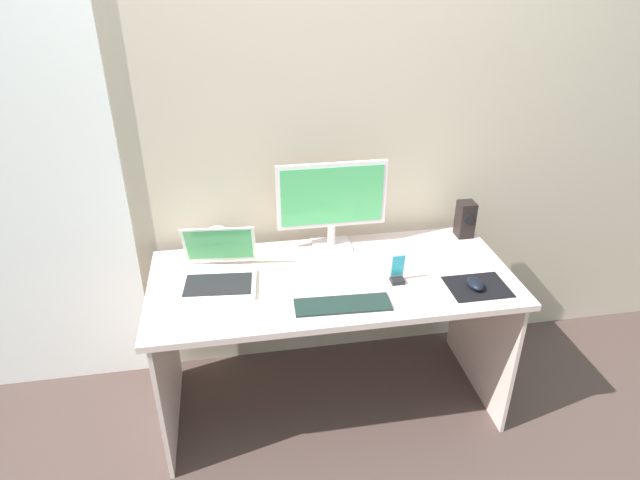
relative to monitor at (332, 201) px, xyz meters
The scene contains 12 objects.
ground_plane 1.00m from the monitor, 100.04° to the right, with size 8.00×8.00×0.00m, color #463631.
wall_back 0.34m from the monitor, 105.55° to the left, with size 6.00×0.04×2.50m, color #BCAC93.
door_left 1.33m from the monitor, behind, with size 0.82×0.02×2.02m, color white.
desk 0.46m from the monitor, 100.04° to the right, with size 1.57×0.71×0.72m.
monitor is the anchor object (origin of this frame).
speaker_right 0.68m from the monitor, ahead, with size 0.08×0.09×0.18m.
laptop 0.60m from the monitor, 158.08° to the right, with size 0.34×0.34×0.22m.
fishbowl 0.55m from the monitor, behind, with size 0.15×0.15×0.15m, color silver.
keyboard_external 0.54m from the monitor, 95.39° to the right, with size 0.38×0.12×0.01m, color black.
mousepad 0.74m from the monitor, 39.93° to the right, with size 0.25×0.20×0.00m, color black.
mouse 0.73m from the monitor, 41.03° to the right, with size 0.06×0.10×0.04m, color black.
phone_in_dock 0.45m from the monitor, 58.44° to the right, with size 0.06×0.05×0.14m.
Camera 1 is at (-0.39, -1.98, 1.99)m, focal length 30.87 mm.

